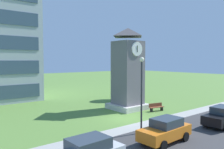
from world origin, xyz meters
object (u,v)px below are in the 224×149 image
parked_car_orange (165,130)px  parked_car_black (223,116)px  park_bench (156,107)px  clock_tower (128,73)px  tree_near_tower (124,78)px  street_lamp (142,86)px

parked_car_orange → parked_car_black: same height
park_bench → parked_car_orange: 9.86m
clock_tower → tree_near_tower: size_ratio=2.01×
park_bench → tree_near_tower: size_ratio=0.39×
tree_near_tower → parked_car_black: (-2.23, -15.40, -2.36)m
park_bench → parked_car_orange: parked_car_orange is taller
tree_near_tower → parked_car_black: bearing=-98.2°
street_lamp → parked_car_black: street_lamp is taller
street_lamp → clock_tower: bearing=54.1°
street_lamp → tree_near_tower: bearing=53.2°
clock_tower → parked_car_orange: 11.65m
street_lamp → parked_car_orange: 3.73m
clock_tower → parked_car_black: size_ratio=2.16×
park_bench → parked_car_orange: size_ratio=0.44×
park_bench → street_lamp: bearing=-147.8°
park_bench → street_lamp: 8.86m
clock_tower → parked_car_orange: bearing=-119.1°
clock_tower → parked_car_orange: clock_tower is taller
parked_car_orange → parked_car_black: 7.17m
park_bench → parked_car_black: size_ratio=0.42×
clock_tower → street_lamp: clock_tower is taller
parked_car_orange → parked_car_black: (7.14, -0.61, 0.00)m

